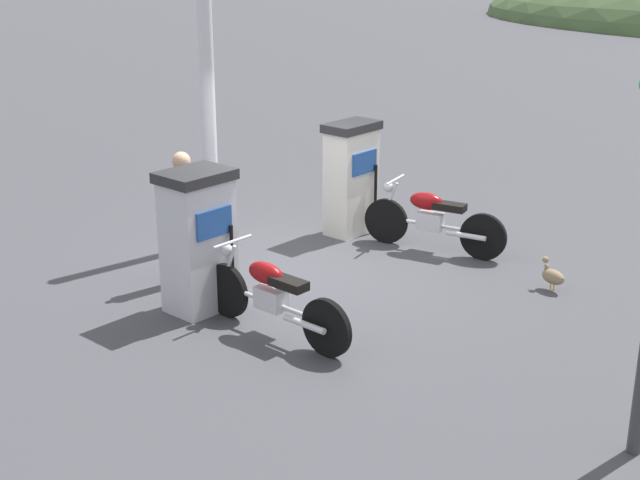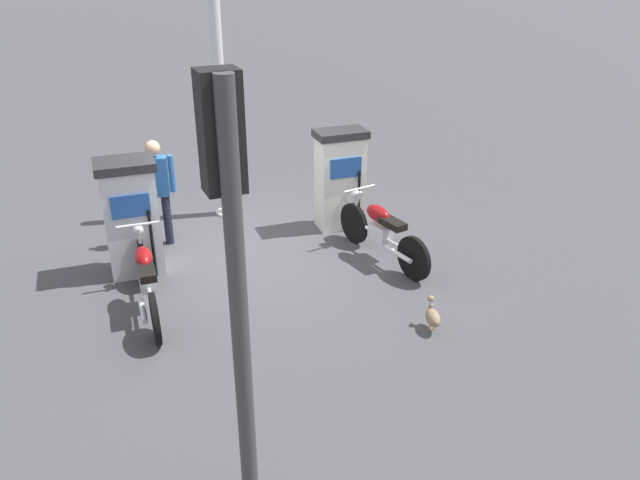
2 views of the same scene
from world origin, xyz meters
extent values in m
plane|color=#424247|center=(0.00, 0.00, 0.00)|extent=(120.00, 120.00, 0.00)
cube|color=silver|center=(-0.29, -1.68, 0.78)|extent=(0.65, 0.80, 1.55)
cube|color=#1E478C|center=(-0.01, -1.72, 1.12)|extent=(0.10, 0.51, 0.32)
cube|color=#262628|center=(-0.29, -1.68, 1.61)|extent=(0.71, 0.88, 0.12)
cylinder|color=black|center=(0.06, -1.51, 0.54)|extent=(0.05, 0.05, 1.01)
cube|color=silver|center=(-0.29, 1.68, 0.76)|extent=(0.56, 0.80, 1.52)
cube|color=#1E478C|center=(-0.05, 1.65, 1.10)|extent=(0.10, 0.52, 0.32)
cube|color=#262628|center=(-0.29, 1.68, 1.58)|extent=(0.61, 0.88, 0.12)
cylinder|color=black|center=(0.01, 1.86, 0.53)|extent=(0.05, 0.05, 0.99)
cylinder|color=black|center=(0.11, -1.69, 0.32)|extent=(0.64, 0.16, 0.64)
cylinder|color=black|center=(1.62, -1.91, 0.32)|extent=(0.64, 0.16, 0.64)
cube|color=silver|center=(0.82, -1.79, 0.42)|extent=(0.39, 0.25, 0.24)
cylinder|color=silver|center=(0.87, -1.80, 0.37)|extent=(1.13, 0.21, 0.05)
ellipsoid|color=maroon|center=(0.75, -1.78, 0.70)|extent=(0.51, 0.29, 0.24)
cube|color=black|center=(1.08, -1.83, 0.67)|extent=(0.46, 0.26, 0.10)
cylinder|color=silver|center=(0.15, -1.69, 0.62)|extent=(0.26, 0.08, 0.57)
cylinder|color=silver|center=(0.23, -1.71, 0.94)|extent=(0.12, 0.56, 0.04)
sphere|color=silver|center=(0.13, -1.69, 0.82)|extent=(0.16, 0.16, 0.14)
cylinder|color=silver|center=(1.40, -2.00, 0.34)|extent=(0.55, 0.15, 0.07)
cylinder|color=black|center=(0.37, 1.56, 0.32)|extent=(0.65, 0.12, 0.65)
cylinder|color=black|center=(1.80, 1.68, 0.32)|extent=(0.65, 0.12, 0.65)
cube|color=silver|center=(1.03, 1.61, 0.42)|extent=(0.37, 0.23, 0.24)
cylinder|color=silver|center=(1.08, 1.62, 0.37)|extent=(1.08, 0.13, 0.05)
ellipsoid|color=maroon|center=(0.96, 1.61, 0.70)|extent=(0.50, 0.26, 0.24)
cube|color=black|center=(1.30, 1.64, 0.67)|extent=(0.45, 0.23, 0.10)
cylinder|color=silver|center=(0.41, 1.57, 0.62)|extent=(0.26, 0.06, 0.57)
cylinder|color=silver|center=(0.49, 1.57, 0.94)|extent=(0.08, 0.56, 0.04)
sphere|color=silver|center=(0.39, 1.56, 0.82)|extent=(0.15, 0.15, 0.14)
cylinder|color=silver|center=(1.61, 1.54, 0.34)|extent=(0.55, 0.11, 0.07)
cylinder|color=#1E1E2D|center=(-1.04, -1.21, 0.41)|extent=(0.16, 0.16, 0.82)
cylinder|color=#1E1E2D|center=(-0.98, -1.02, 0.41)|extent=(0.16, 0.16, 0.82)
cube|color=#265999|center=(-1.01, -1.12, 1.12)|extent=(0.30, 0.40, 0.61)
cylinder|color=#265999|center=(-1.08, -1.34, 1.15)|extent=(0.11, 0.11, 0.58)
cylinder|color=#265999|center=(-0.93, -0.89, 1.15)|extent=(0.11, 0.11, 0.58)
sphere|color=tan|center=(-1.01, -1.12, 1.57)|extent=(0.28, 0.28, 0.23)
ellipsoid|color=#847051|center=(2.97, 1.12, 0.18)|extent=(0.37, 0.28, 0.18)
cylinder|color=#847051|center=(2.87, 1.16, 0.24)|extent=(0.07, 0.07, 0.13)
sphere|color=#847051|center=(2.84, 1.17, 0.37)|extent=(0.11, 0.11, 0.08)
cone|color=orange|center=(2.79, 1.19, 0.36)|extent=(0.06, 0.05, 0.04)
cone|color=#847051|center=(3.11, 1.06, 0.21)|extent=(0.08, 0.08, 0.06)
cylinder|color=orange|center=(2.96, 1.09, 0.05)|extent=(0.02, 0.02, 0.09)
cylinder|color=orange|center=(2.99, 1.15, 0.05)|extent=(0.02, 0.02, 0.09)
cylinder|color=#38383A|center=(4.79, -1.99, 1.84)|extent=(0.13, 0.13, 3.68)
cube|color=black|center=(4.65, -1.98, 3.32)|extent=(0.22, 0.25, 0.72)
sphere|color=red|center=(4.55, -1.98, 3.54)|extent=(0.16, 0.16, 0.15)
sphere|color=orange|center=(4.55, -1.98, 3.32)|extent=(0.16, 0.16, 0.15)
sphere|color=green|center=(4.55, -1.98, 3.10)|extent=(0.16, 0.16, 0.15)
cylinder|color=silver|center=(-1.69, 0.21, 2.00)|extent=(0.20, 0.20, 4.00)
cylinder|color=silver|center=(-1.69, 0.21, 0.02)|extent=(0.40, 0.40, 0.04)
camera|label=1|loc=(6.15, -8.91, 4.17)|focal=49.65mm
camera|label=2|loc=(7.99, -3.13, 4.30)|focal=34.99mm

